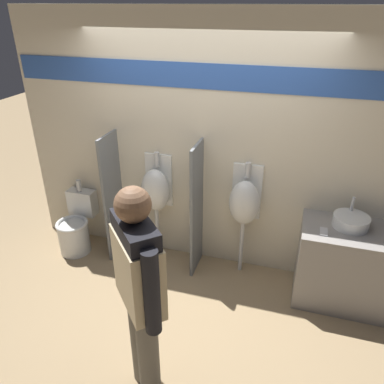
# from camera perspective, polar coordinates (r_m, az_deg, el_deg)

# --- Properties ---
(ground_plane) EXTENTS (16.00, 16.00, 0.00)m
(ground_plane) POSITION_cam_1_polar(r_m,az_deg,el_deg) (4.14, -0.70, -14.10)
(ground_plane) COLOR #997F5B
(display_wall) EXTENTS (4.18, 0.07, 2.70)m
(display_wall) POSITION_cam_1_polar(r_m,az_deg,el_deg) (3.93, 1.83, 6.81)
(display_wall) COLOR beige
(display_wall) RESTS_ON ground_plane
(sink_counter) EXTENTS (0.96, 0.58, 0.83)m
(sink_counter) POSITION_cam_1_polar(r_m,az_deg,el_deg) (4.03, 22.61, -10.38)
(sink_counter) COLOR gray
(sink_counter) RESTS_ON ground_plane
(sink_basin) EXTENTS (0.33, 0.33, 0.25)m
(sink_basin) POSITION_cam_1_polar(r_m,az_deg,el_deg) (3.82, 23.06, -4.13)
(sink_basin) COLOR silver
(sink_basin) RESTS_ON sink_counter
(cell_phone) EXTENTS (0.07, 0.14, 0.01)m
(cell_phone) POSITION_cam_1_polar(r_m,az_deg,el_deg) (3.67, 19.44, -5.73)
(cell_phone) COLOR #B7B7BC
(cell_phone) RESTS_ON sink_counter
(divider_near_counter) EXTENTS (0.03, 0.41, 1.48)m
(divider_near_counter) POSITION_cam_1_polar(r_m,az_deg,el_deg) (4.34, -11.96, -0.77)
(divider_near_counter) COLOR slate
(divider_near_counter) RESTS_ON ground_plane
(divider_mid) EXTENTS (0.03, 0.41, 1.48)m
(divider_mid) POSITION_cam_1_polar(r_m,az_deg,el_deg) (3.99, 0.69, -2.72)
(divider_mid) COLOR slate
(divider_mid) RESTS_ON ground_plane
(urinal_near_counter) EXTENTS (0.33, 0.25, 1.28)m
(urinal_near_counter) POSITION_cam_1_polar(r_m,az_deg,el_deg) (4.15, -5.53, 0.31)
(urinal_near_counter) COLOR silver
(urinal_near_counter) RESTS_ON ground_plane
(urinal_far) EXTENTS (0.33, 0.25, 1.28)m
(urinal_far) POSITION_cam_1_polar(r_m,az_deg,el_deg) (3.92, 8.02, -1.60)
(urinal_far) COLOR silver
(urinal_far) RESTS_ON ground_plane
(toilet) EXTENTS (0.38, 0.54, 0.84)m
(toilet) POSITION_cam_1_polar(r_m,az_deg,el_deg) (4.73, -17.27, -5.24)
(toilet) COLOR silver
(toilet) RESTS_ON ground_plane
(person_in_vest) EXTENTS (0.48, 0.49, 1.75)m
(person_in_vest) POSITION_cam_1_polar(r_m,az_deg,el_deg) (2.63, -8.02, -13.81)
(person_in_vest) COLOR #666056
(person_in_vest) RESTS_ON ground_plane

